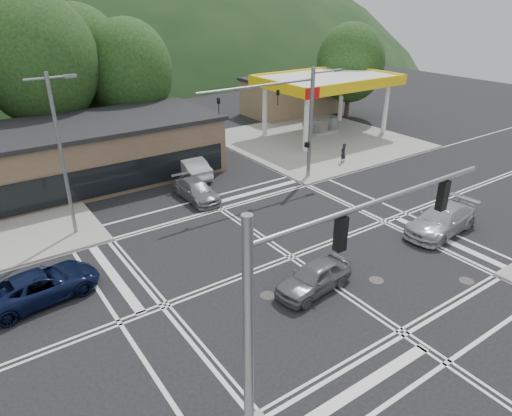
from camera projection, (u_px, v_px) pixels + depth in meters
ground at (291, 257)px, 23.77m from camera, size 120.00×120.00×0.00m
sidewalk_ne at (315, 140)px, 42.65m from camera, size 16.00×16.00×0.15m
gas_station_canopy at (327, 82)px, 42.32m from camera, size 12.32×8.34×5.75m
convenience_store at (291, 97)px, 51.90m from camera, size 10.00×6.00×3.80m
commercial_row at (47, 161)px, 31.41m from camera, size 24.00×8.00×4.00m
hill_north at (7, 64)px, 90.66m from camera, size 252.00×126.00×140.00m
tree_n_b at (39, 61)px, 35.20m from camera, size 9.00×9.00×12.98m
tree_n_c at (128, 70)px, 39.38m from camera, size 7.60×7.60×10.87m
tree_n_e at (78, 60)px, 40.52m from camera, size 8.40×8.40×11.98m
tree_ne at (351, 63)px, 48.59m from camera, size 7.20×7.20×9.99m
streetlight_nw at (62, 149)px, 23.95m from camera, size 2.50×0.25×9.00m
signal_mast_ne at (297, 113)px, 31.31m from camera, size 11.65×0.30×8.00m
signal_mast_sw at (304, 295)px, 12.20m from camera, size 9.14×0.28×8.00m
car_blue_west at (42, 285)px, 20.25m from camera, size 5.22×2.87×1.39m
car_grey_center at (314, 277)px, 20.84m from camera, size 4.23×2.15×1.38m
car_silver_east at (441, 220)px, 25.99m from camera, size 5.49×2.68×1.54m
car_queue_a at (188, 166)px, 33.97m from camera, size 1.96×5.03×1.63m
car_queue_b at (187, 151)px, 37.55m from camera, size 1.79×4.34×1.47m
car_northbound at (197, 190)px, 30.23m from camera, size 1.80×4.41×1.28m
pedestrian at (343, 153)px, 36.55m from camera, size 0.61×0.45×1.55m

